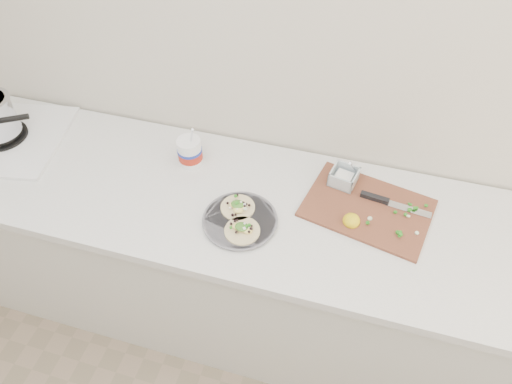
# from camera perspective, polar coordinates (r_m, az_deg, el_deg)

# --- Properties ---
(counter) EXTENTS (2.44, 0.66, 0.90)m
(counter) POSITION_cam_1_polar(r_m,az_deg,el_deg) (2.07, -4.53, -8.37)
(counter) COLOR silver
(counter) RESTS_ON ground
(taco_plate) EXTENTS (0.27, 0.27, 0.04)m
(taco_plate) POSITION_cam_1_polar(r_m,az_deg,el_deg) (1.60, -2.02, -3.36)
(taco_plate) COLOR slate
(taco_plate) RESTS_ON counter
(tub) EXTENTS (0.10, 0.10, 0.22)m
(tub) POSITION_cam_1_polar(r_m,az_deg,el_deg) (1.79, -8.24, 5.19)
(tub) COLOR white
(tub) RESTS_ON counter
(cutboard) EXTENTS (0.49, 0.39, 0.07)m
(cutboard) POSITION_cam_1_polar(r_m,az_deg,el_deg) (1.69, 13.72, -1.40)
(cutboard) COLOR brown
(cutboard) RESTS_ON counter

